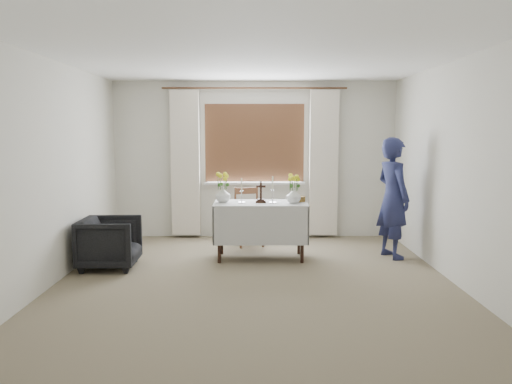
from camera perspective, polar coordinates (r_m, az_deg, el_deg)
ground at (r=5.78m, az=-0.15°, el=-10.20°), size 5.00×5.00×0.00m
altar_table at (r=6.72m, az=0.52°, el=-4.43°), size 1.24×0.64×0.76m
wooden_chair at (r=7.49m, az=-0.80°, el=-2.86°), size 0.49×0.49×0.86m
armchair at (r=6.53m, az=-16.36°, el=-5.57°), size 0.72×0.70×0.64m
person at (r=6.96m, az=15.38°, el=-0.66°), size 0.57×0.69×1.63m
radiator at (r=8.07m, az=-0.17°, el=-3.09°), size 1.10×0.10×0.60m
wooden_cross at (r=6.62m, az=0.56°, el=0.02°), size 0.14×0.10×0.29m
candlestick_left at (r=6.61m, az=-1.66°, el=0.18°), size 0.12×0.12×0.33m
candlestick_right at (r=6.60m, az=1.91°, el=0.26°), size 0.13×0.13×0.35m
flower_vase_left at (r=6.66m, az=-3.80°, el=-0.30°), size 0.24×0.24×0.21m
flower_vase_right at (r=6.60m, az=4.32°, el=-0.42°), size 0.21×0.21×0.20m
wicker_basket at (r=6.78m, az=4.88°, el=-0.78°), size 0.21×0.21×0.07m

